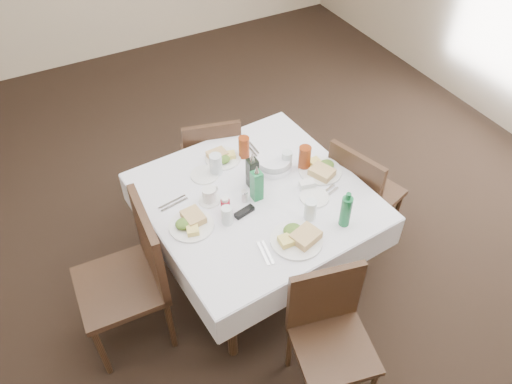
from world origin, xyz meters
The scene contains 33 objects.
ground_plane centered at (0.00, 0.00, 0.00)m, with size 7.00×7.00×0.00m, color black.
room_shell centered at (0.00, 0.00, 1.71)m, with size 6.04×7.04×2.80m.
dining_table centered at (0.08, -0.07, 0.68)m, with size 1.39×1.39×0.76m.
chair_north centered at (0.10, 0.68, 0.50)m, with size 0.51×0.51×0.87m.
chair_south centered at (0.06, -0.94, 0.50)m, with size 0.50×0.50×0.88m.
chair_east centered at (0.85, -0.16, 0.52)m, with size 0.53×0.53×0.91m.
chair_west centered at (-0.76, -0.13, 0.58)m, with size 0.51×0.51×1.02m.
meal_north centered at (0.04, 0.33, 0.78)m, with size 0.24×0.24×0.05m.
meal_south centered at (0.11, -0.50, 0.79)m, with size 0.30×0.30×0.07m.
meal_east centered at (0.55, -0.09, 0.79)m, with size 0.28×0.28×0.06m.
meal_west centered at (-0.38, -0.12, 0.78)m, with size 0.26×0.26×0.06m.
side_plate_a centered at (-0.13, 0.24, 0.77)m, with size 0.18×0.18×0.01m.
side_plate_b centered at (0.38, -0.27, 0.77)m, with size 0.18×0.18×0.01m.
water_n centered at (-0.05, 0.23, 0.84)m, with size 0.08×0.08×0.15m.
water_s centered at (0.27, -0.39, 0.83)m, with size 0.07×0.07×0.13m.
water_e centered at (0.38, 0.06, 0.83)m, with size 0.07×0.07×0.13m.
water_w centered at (-0.18, -0.19, 0.82)m, with size 0.06×0.06×0.12m.
iced_tea_a centered at (0.19, 0.30, 0.84)m, with size 0.07×0.07×0.15m.
iced_tea_b centered at (0.48, 0.01, 0.85)m, with size 0.08×0.08×0.17m.
bread_basket centered at (0.30, 0.10, 0.80)m, with size 0.24×0.24×0.08m.
oil_cruet_dark centered at (0.10, 0.02, 0.87)m, with size 0.06×0.06×0.26m.
oil_cruet_green centered at (0.07, -0.09, 0.87)m, with size 0.06×0.06×0.26m.
ketchup_bottle centered at (-0.15, -0.12, 0.82)m, with size 0.06×0.06×0.12m.
salt_shaker centered at (-0.01, -0.09, 0.80)m, with size 0.04×0.04×0.08m.
pepper_shaker centered at (0.07, -0.10, 0.80)m, with size 0.04×0.04×0.08m.
coffee_mug centered at (-0.19, 0.02, 0.81)m, with size 0.14×0.13×0.10m.
sunglasses centered at (-0.06, -0.18, 0.78)m, with size 0.14×0.07×0.03m.
green_bottle centered at (0.42, -0.52, 0.87)m, with size 0.06×0.06×0.24m.
sugar_caddy centered at (0.39, -0.16, 0.79)m, with size 0.11×0.07×0.05m.
cutlery_n centered at (0.27, 0.33, 0.77)m, with size 0.04×0.17×0.01m.
cutlery_s centered at (-0.09, -0.50, 0.77)m, with size 0.07×0.18×0.01m.
cutlery_e centered at (0.46, -0.28, 0.77)m, with size 0.21×0.11×0.01m.
cutlery_w centered at (-0.40, 0.10, 0.77)m, with size 0.19×0.08×0.01m.
Camera 1 is at (-0.96, -2.01, 2.93)m, focal length 35.00 mm.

